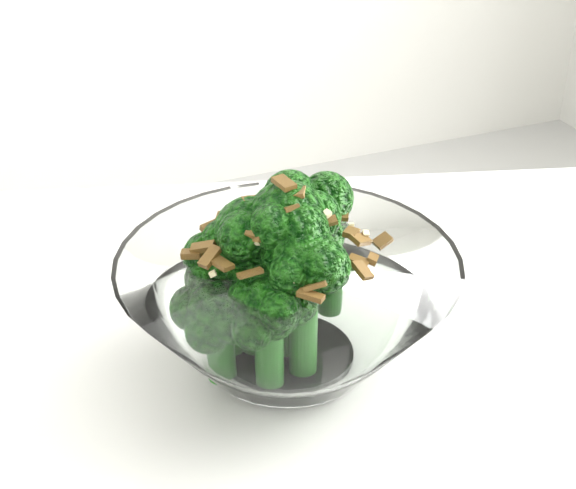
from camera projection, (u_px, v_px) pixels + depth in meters
name	position (u px, v px, depth m)	size (l,w,h in m)	color
broccoli_dish	(285.00, 299.00, 0.53)	(0.20, 0.20, 0.13)	white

